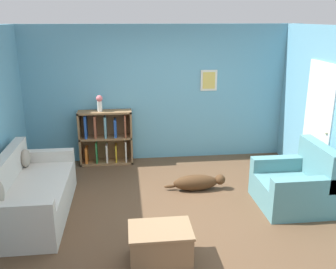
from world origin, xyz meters
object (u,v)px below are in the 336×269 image
(coffee_table, at_px, (160,244))
(dog, at_px, (198,182))
(couch, at_px, (30,195))
(recliner_chair, at_px, (296,185))
(vase, at_px, (100,102))
(bookshelf, at_px, (106,137))

(coffee_table, bearing_deg, dog, 66.43)
(couch, distance_m, dog, 2.57)
(recliner_chair, height_order, dog, recliner_chair)
(vase, bearing_deg, couch, -115.26)
(bookshelf, xyz_separation_m, recliner_chair, (2.88, -2.08, -0.19))
(couch, distance_m, recliner_chair, 3.86)
(vase, bearing_deg, bookshelf, 16.11)
(bookshelf, xyz_separation_m, coffee_table, (0.74, -3.20, -0.29))
(coffee_table, distance_m, dog, 1.97)
(coffee_table, bearing_deg, recliner_chair, 27.70)
(bookshelf, height_order, recliner_chair, bookshelf)
(coffee_table, distance_m, vase, 3.43)
(recliner_chair, bearing_deg, coffee_table, -152.30)
(couch, relative_size, bookshelf, 1.91)
(dog, bearing_deg, coffee_table, -113.57)
(recliner_chair, bearing_deg, bookshelf, 144.13)
(dog, bearing_deg, bookshelf, 137.49)
(couch, bearing_deg, dog, 11.99)
(recliner_chair, relative_size, vase, 3.34)
(couch, relative_size, vase, 6.55)
(dog, bearing_deg, vase, 139.37)
(recliner_chair, relative_size, coffee_table, 1.39)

